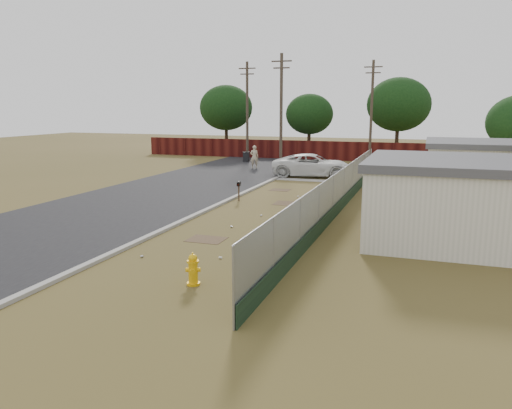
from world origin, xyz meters
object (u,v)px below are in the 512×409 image
at_px(fire_hydrant, 193,270).
at_px(mailbox, 239,186).
at_px(pedestrian, 254,157).
at_px(trash_bin, 246,157).
at_px(pickup_truck, 313,165).

bearing_deg(fire_hydrant, mailbox, 105.30).
relative_size(fire_hydrant, pedestrian, 0.51).
bearing_deg(fire_hydrant, trash_bin, 107.53).
bearing_deg(mailbox, pedestrian, 105.99).
relative_size(pickup_truck, pedestrian, 3.15).
height_order(pedestrian, trash_bin, pedestrian).
xyz_separation_m(mailbox, trash_bin, (-6.33, 18.38, -0.37)).
height_order(pickup_truck, trash_bin, pickup_truck).
xyz_separation_m(pickup_truck, trash_bin, (-8.03, 7.75, -0.35)).
bearing_deg(mailbox, fire_hydrant, -74.70).
xyz_separation_m(fire_hydrant, trash_bin, (-9.75, 30.86, 0.02)).
relative_size(pickup_truck, trash_bin, 6.47).
distance_m(fire_hydrant, trash_bin, 32.37).
bearing_deg(pedestrian, mailbox, 87.09).
bearing_deg(trash_bin, pickup_truck, -43.99).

